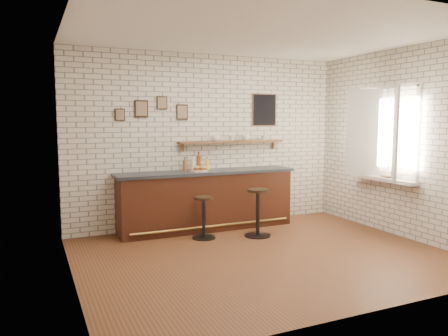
{
  "coord_description": "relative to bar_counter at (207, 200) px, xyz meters",
  "views": [
    {
      "loc": [
        -2.91,
        -5.13,
        1.87
      ],
      "look_at": [
        -0.2,
        0.9,
        1.14
      ],
      "focal_mm": 35.0,
      "sensor_mm": 36.0,
      "label": 1
    }
  ],
  "objects": [
    {
      "name": "bar_counter",
      "position": [
        0.0,
        0.0,
        0.0
      ],
      "size": [
        3.1,
        0.65,
        1.01
      ],
      "color": "#411D11",
      "rests_on": "ground"
    },
    {
      "name": "shelf_cup_b",
      "position": [
        0.57,
        0.2,
        1.04
      ],
      "size": [
        0.14,
        0.14,
        0.1
      ],
      "primitive_type": "imported",
      "rotation": [
        0.0,
        0.0,
        1.02
      ],
      "color": "white",
      "rests_on": "wall_shelf"
    },
    {
      "name": "bar_stool_right",
      "position": [
        0.57,
        -0.77,
        -0.1
      ],
      "size": [
        0.45,
        0.45,
        0.77
      ],
      "color": "black",
      "rests_on": "ground"
    },
    {
      "name": "bitters_bottle_amber",
      "position": [
        -0.09,
        0.14,
        0.63
      ],
      "size": [
        0.08,
        0.08,
        0.31
      ],
      "color": "#943E17",
      "rests_on": "bar_counter"
    },
    {
      "name": "book_upper",
      "position": [
        2.55,
        -1.43,
        0.45
      ],
      "size": [
        0.19,
        0.24,
        0.02
      ],
      "primitive_type": "imported",
      "rotation": [
        0.0,
        0.0,
        -0.23
      ],
      "color": "tan",
      "rests_on": "book_lower"
    },
    {
      "name": "ground",
      "position": [
        0.17,
        -1.7,
        -0.51
      ],
      "size": [
        5.0,
        5.0,
        0.0
      ],
      "primitive_type": "plane",
      "color": "brown",
      "rests_on": "ground"
    },
    {
      "name": "shelf_cup_a",
      "position": [
        0.26,
        0.2,
        1.04
      ],
      "size": [
        0.17,
        0.17,
        0.1
      ],
      "primitive_type": "imported",
      "rotation": [
        0.0,
        0.0,
        0.35
      ],
      "color": "white",
      "rests_on": "wall_shelf"
    },
    {
      "name": "bitters_bottle_brown",
      "position": [
        -0.34,
        0.14,
        0.6
      ],
      "size": [
        0.07,
        0.07,
        0.23
      ],
      "color": "brown",
      "rests_on": "bar_counter"
    },
    {
      "name": "bitters_bottle_white",
      "position": [
        -0.19,
        0.14,
        0.61
      ],
      "size": [
        0.07,
        0.07,
        0.26
      ],
      "color": "white",
      "rests_on": "bar_counter"
    },
    {
      "name": "bar_stool_left",
      "position": [
        -0.27,
        -0.54,
        -0.15
      ],
      "size": [
        0.37,
        0.37,
        0.67
      ],
      "color": "black",
      "rests_on": "ground"
    },
    {
      "name": "back_wall_decor",
      "position": [
        0.39,
        0.28,
        1.54
      ],
      "size": [
        2.96,
        0.02,
        0.56
      ],
      "color": "black",
      "rests_on": "ground"
    },
    {
      "name": "ciabatta_sandwich",
      "position": [
        -0.14,
        -0.05,
        0.55
      ],
      "size": [
        0.25,
        0.18,
        0.08
      ],
      "color": "#DBB25A",
      "rests_on": "sandwich_plate"
    },
    {
      "name": "condiment_bottle_yellow",
      "position": [
        0.07,
        0.14,
        0.59
      ],
      "size": [
        0.07,
        0.07,
        0.21
      ],
      "color": "yellow",
      "rests_on": "bar_counter"
    },
    {
      "name": "window_sill",
      "position": [
        2.57,
        -1.4,
        0.39
      ],
      "size": [
        0.2,
        1.35,
        0.06
      ],
      "color": "white",
      "rests_on": "ground"
    },
    {
      "name": "potato_chips",
      "position": [
        -0.16,
        -0.05,
        0.52
      ],
      "size": [
        0.26,
        0.18,
        0.0
      ],
      "color": "#E9B652",
      "rests_on": "sandwich_plate"
    },
    {
      "name": "shelf_cup_c",
      "position": [
        0.85,
        0.2,
        1.05
      ],
      "size": [
        0.17,
        0.17,
        0.11
      ],
      "primitive_type": "imported",
      "rotation": [
        0.0,
        0.0,
        1.24
      ],
      "color": "white",
      "rests_on": "wall_shelf"
    },
    {
      "name": "wall_shelf",
      "position": [
        0.57,
        0.2,
        0.97
      ],
      "size": [
        2.0,
        0.18,
        0.18
      ],
      "color": "brown",
      "rests_on": "ground"
    },
    {
      "name": "book_lower",
      "position": [
        2.55,
        -1.47,
        0.43
      ],
      "size": [
        0.18,
        0.22,
        0.02
      ],
      "primitive_type": "imported",
      "rotation": [
        0.0,
        0.0,
        0.1
      ],
      "color": "tan",
      "rests_on": "window_sill"
    },
    {
      "name": "shelf_cup_d",
      "position": [
        1.22,
        0.2,
        1.04
      ],
      "size": [
        0.09,
        0.09,
        0.08
      ],
      "primitive_type": "imported",
      "rotation": [
        0.0,
        0.0,
        0.04
      ],
      "color": "white",
      "rests_on": "wall_shelf"
    },
    {
      "name": "sandwich_plate",
      "position": [
        -0.15,
        -0.05,
        0.51
      ],
      "size": [
        0.28,
        0.28,
        0.01
      ],
      "primitive_type": "cylinder",
      "color": "white",
      "rests_on": "bar_counter"
    },
    {
      "name": "casement_window",
      "position": [
        2.53,
        -1.4,
        1.14
      ],
      "size": [
        0.4,
        1.3,
        1.56
      ],
      "color": "white",
      "rests_on": "ground"
    }
  ]
}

